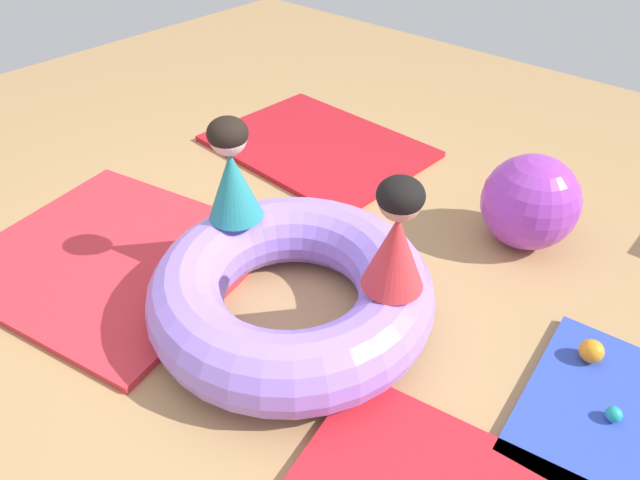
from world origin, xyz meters
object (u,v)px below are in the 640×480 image
(child_in_teal, at_px, (232,171))
(play_ball_teal, at_px, (614,414))
(exercise_ball_large, at_px, (530,202))
(play_ball_orange, at_px, (591,351))
(inflatable_cushion, at_px, (291,291))
(child_in_red, at_px, (397,236))

(child_in_teal, distance_m, play_ball_teal, 1.91)
(child_in_teal, bearing_deg, exercise_ball_large, 135.56)
(play_ball_teal, xyz_separation_m, play_ball_orange, (-0.19, 0.24, 0.02))
(play_ball_orange, bearing_deg, child_in_teal, -160.86)
(inflatable_cushion, distance_m, play_ball_orange, 1.34)
(inflatable_cushion, height_order, play_ball_orange, inflatable_cushion)
(child_in_teal, xyz_separation_m, play_ball_teal, (1.80, 0.32, -0.53))
(play_ball_teal, bearing_deg, exercise_ball_large, 132.28)
(play_ball_teal, bearing_deg, inflatable_cushion, -163.41)
(child_in_red, distance_m, child_in_teal, 0.88)
(exercise_ball_large, bearing_deg, inflatable_cushion, -112.65)
(child_in_teal, height_order, play_ball_orange, child_in_teal)
(child_in_red, bearing_deg, play_ball_orange, -133.39)
(inflatable_cushion, relative_size, exercise_ball_large, 2.53)
(child_in_red, bearing_deg, inflatable_cushion, 38.31)
(inflatable_cushion, height_order, child_in_teal, child_in_teal)
(inflatable_cushion, relative_size, child_in_teal, 2.52)
(play_ball_teal, relative_size, exercise_ball_large, 0.12)
(inflatable_cushion, height_order, exercise_ball_large, exercise_ball_large)
(play_ball_teal, bearing_deg, child_in_teal, -170.02)
(play_ball_teal, height_order, play_ball_orange, play_ball_orange)
(child_in_red, relative_size, play_ball_orange, 5.01)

